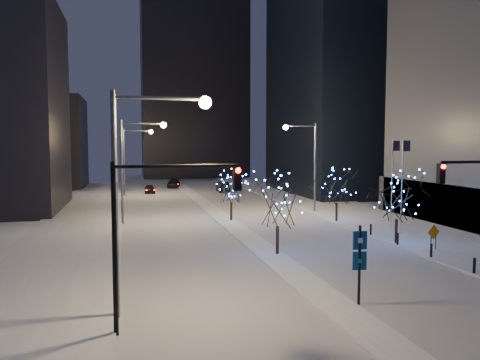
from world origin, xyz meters
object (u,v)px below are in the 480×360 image
object	(u,v)px
holiday_tree_plaza_far	(337,187)
wayfinding_sign	(360,256)
holiday_tree_median_near	(278,202)
holiday_tree_plaza_near	(397,198)
traffic_signal_west	(154,217)
construction_sign	(434,234)
car_near	(150,189)
holiday_tree_median_far	(231,188)
car_mid	(223,187)
car_far	(174,183)
street_lamp_w_near	(139,171)
street_lamp_east	(307,155)
street_lamp_w_mid	(133,157)
street_lamp_w_far	(131,152)

from	to	relation	value
holiday_tree_plaza_far	wayfinding_sign	bearing A→B (deg)	-112.68
holiday_tree_median_near	holiday_tree_plaza_near	distance (m)	10.09
traffic_signal_west	holiday_tree_median_near	size ratio (longest dim) A/B	1.24
construction_sign	holiday_tree_median_near	bearing A→B (deg)	163.74
traffic_signal_west	car_near	size ratio (longest dim) A/B	1.76
holiday_tree_plaza_near	holiday_tree_median_near	bearing A→B (deg)	-172.39
car_near	holiday_tree_median_far	xyz separation A→B (m)	(6.62, -29.52, 2.69)
car_mid	holiday_tree_plaza_far	size ratio (longest dim) A/B	0.95
car_far	holiday_tree_median_far	world-z (taller)	holiday_tree_median_far
holiday_tree_median_far	street_lamp_w_near	bearing A→B (deg)	-111.39
street_lamp_w_near	holiday_tree_median_near	bearing A→B (deg)	44.75
construction_sign	wayfinding_sign	bearing A→B (deg)	-149.22
street_lamp_w_near	holiday_tree_plaza_far	world-z (taller)	street_lamp_w_near
traffic_signal_west	construction_sign	world-z (taller)	traffic_signal_west
car_mid	holiday_tree_plaza_near	size ratio (longest dim) A/B	0.92
holiday_tree_median_far	wayfinding_sign	size ratio (longest dim) A/B	1.27
street_lamp_east	traffic_signal_west	xyz separation A→B (m)	(-18.52, -30.00, -1.69)
street_lamp_w_mid	holiday_tree_median_far	world-z (taller)	street_lamp_w_mid
holiday_tree_plaza_near	construction_sign	xyz separation A→B (m)	(1.33, -2.66, -2.36)
holiday_tree_plaza_near	wayfinding_sign	bearing A→B (deg)	-128.48
holiday_tree_plaza_near	holiday_tree_plaza_far	distance (m)	10.54
street_lamp_w_near	car_mid	xyz separation A→B (m)	(14.43, 52.94, -5.69)
car_mid	holiday_tree_plaza_far	distance (m)	32.20
holiday_tree_plaza_near	car_far	bearing A→B (deg)	102.96
street_lamp_east	car_near	xyz separation A→B (m)	(-16.21, 25.61, -5.77)
holiday_tree_median_far	street_lamp_east	bearing A→B (deg)	22.18
holiday_tree_median_near	street_lamp_w_mid	bearing A→B (deg)	121.10
street_lamp_w_mid	holiday_tree_plaza_far	world-z (taller)	street_lamp_w_mid
street_lamp_w_mid	wayfinding_sign	bearing A→B (deg)	-68.68
car_far	holiday_tree_plaza_near	world-z (taller)	holiday_tree_plaza_near
holiday_tree_plaza_near	construction_sign	bearing A→B (deg)	-63.47
car_mid	construction_sign	size ratio (longest dim) A/B	2.76
street_lamp_w_near	car_mid	size ratio (longest dim) A/B	2.03
street_lamp_east	holiday_tree_plaza_near	xyz separation A→B (m)	(0.42, -17.31, -2.87)
street_lamp_w_far	street_lamp_east	xyz separation A→B (m)	(19.02, -22.00, -0.05)
car_far	holiday_tree_median_far	distance (m)	38.88
holiday_tree_median_near	holiday_tree_median_far	world-z (taller)	holiday_tree_median_near
street_lamp_w_mid	holiday_tree_plaza_near	size ratio (longest dim) A/B	1.86
street_lamp_w_mid	wayfinding_sign	size ratio (longest dim) A/B	2.59
traffic_signal_west	holiday_tree_median_near	xyz separation A→B (m)	(8.94, 11.36, -1.04)
street_lamp_w_mid	traffic_signal_west	size ratio (longest dim) A/B	1.43
wayfinding_sign	street_lamp_east	bearing A→B (deg)	78.20
street_lamp_w_mid	car_near	bearing A→B (deg)	84.38
street_lamp_w_far	holiday_tree_median_far	bearing A→B (deg)	-69.98
holiday_tree_plaza_near	holiday_tree_plaza_far	size ratio (longest dim) A/B	1.04
car_near	holiday_tree_median_near	world-z (taller)	holiday_tree_median_near
street_lamp_w_mid	holiday_tree_median_far	distance (m)	9.98
street_lamp_east	wayfinding_sign	size ratio (longest dim) A/B	2.59
street_lamp_w_near	street_lamp_w_far	distance (m)	50.00
holiday_tree_median_near	holiday_tree_plaza_far	xyz separation A→B (m)	(10.00, 11.88, -0.25)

